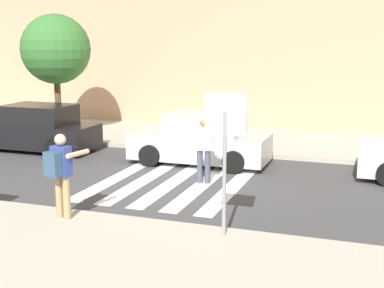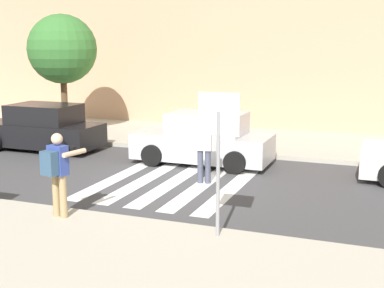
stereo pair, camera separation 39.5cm
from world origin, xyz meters
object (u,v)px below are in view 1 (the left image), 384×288
photographer_with_backpack (61,169)px  parked_car_silver (201,140)px  pedestrian_crossing (204,146)px  parked_car_black (37,129)px  street_tree_west (56,49)px  stop_sign (225,133)px

photographer_with_backpack → parked_car_silver: photographer_with_backpack is taller
photographer_with_backpack → pedestrian_crossing: photographer_with_backpack is taller
parked_car_black → street_tree_west: street_tree_west is taller
pedestrian_crossing → parked_car_silver: bearing=110.0°
parked_car_black → parked_car_silver: size_ratio=1.00×
street_tree_west → photographer_with_backpack: bearing=-56.6°
photographer_with_backpack → street_tree_west: 10.23m
parked_car_black → pedestrian_crossing: bearing=-17.8°
pedestrian_crossing → parked_car_silver: 2.26m
pedestrian_crossing → street_tree_west: bearing=148.7°
pedestrian_crossing → street_tree_west: size_ratio=0.39×
stop_sign → parked_car_black: size_ratio=0.64×
pedestrian_crossing → parked_car_black: bearing=162.2°
parked_car_black → street_tree_west: bearing=105.6°
parked_car_black → stop_sign: bearing=-35.7°
photographer_with_backpack → parked_car_black: bearing=128.7°
pedestrian_crossing → parked_car_black: size_ratio=0.42×
stop_sign → parked_car_silver: size_ratio=0.64×
stop_sign → street_tree_west: street_tree_west is taller
photographer_with_backpack → pedestrian_crossing: size_ratio=1.00×
parked_car_black → street_tree_west: 3.50m
pedestrian_crossing → parked_car_black: pedestrian_crossing is taller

